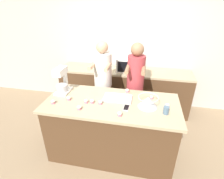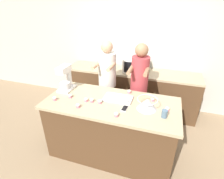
{
  "view_description": "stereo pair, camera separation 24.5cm",
  "coord_description": "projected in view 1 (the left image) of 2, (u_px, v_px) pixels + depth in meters",
  "views": [
    {
      "loc": [
        0.43,
        -2.1,
        2.26
      ],
      "look_at": [
        0.0,
        0.04,
        1.13
      ],
      "focal_mm": 28.0,
      "sensor_mm": 36.0,
      "label": 1
    },
    {
      "loc": [
        0.67,
        -2.03,
        2.26
      ],
      "look_at": [
        0.0,
        0.04,
        1.13
      ],
      "focal_mm": 28.0,
      "sensor_mm": 36.0,
      "label": 2
    }
  ],
  "objects": [
    {
      "name": "back_wall",
      "position": [
        127.0,
        46.0,
        3.83
      ],
      "size": [
        10.0,
        0.06,
        2.7
      ],
      "color": "#B2ADA3",
      "rests_on": "ground_plane"
    },
    {
      "name": "drinking_glass",
      "position": [
        166.0,
        110.0,
        2.23
      ],
      "size": [
        0.07,
        0.07,
        0.1
      ],
      "color": "slate",
      "rests_on": "island_counter"
    },
    {
      "name": "cupcake_5",
      "position": [
        127.0,
        91.0,
        2.76
      ],
      "size": [
        0.06,
        0.06,
        0.06
      ],
      "color": "#D17084",
      "rests_on": "island_counter"
    },
    {
      "name": "cupcake_1",
      "position": [
        100.0,
        102.0,
        2.44
      ],
      "size": [
        0.06,
        0.06,
        0.06
      ],
      "color": "#D17084",
      "rests_on": "island_counter"
    },
    {
      "name": "stand_mixer",
      "position": [
        62.0,
        82.0,
        2.7
      ],
      "size": [
        0.2,
        0.3,
        0.4
      ],
      "color": "white",
      "rests_on": "island_counter"
    },
    {
      "name": "cupcake_4",
      "position": [
        53.0,
        102.0,
        2.45
      ],
      "size": [
        0.06,
        0.06,
        0.06
      ],
      "color": "#D17084",
      "rests_on": "island_counter"
    },
    {
      "name": "ground_plane",
      "position": [
        111.0,
        150.0,
        2.94
      ],
      "size": [
        16.0,
        16.0,
        0.0
      ],
      "primitive_type": "plane",
      "color": "#937A5B"
    },
    {
      "name": "back_counter",
      "position": [
        124.0,
        89.0,
        3.94
      ],
      "size": [
        2.8,
        0.6,
        0.91
      ],
      "color": "#4C331E",
      "rests_on": "ground_plane"
    },
    {
      "name": "person_right",
      "position": [
        135.0,
        87.0,
        3.07
      ],
      "size": [
        0.31,
        0.49,
        1.66
      ],
      "color": "brown",
      "rests_on": "ground_plane"
    },
    {
      "name": "baking_tray",
      "position": [
        118.0,
        98.0,
        2.58
      ],
      "size": [
        0.42,
        0.25,
        0.04
      ],
      "color": "#BCBCC1",
      "rests_on": "island_counter"
    },
    {
      "name": "island_counter",
      "position": [
        111.0,
        128.0,
        2.72
      ],
      "size": [
        1.92,
        0.88,
        0.95
      ],
      "color": "#4C331E",
      "rests_on": "ground_plane"
    },
    {
      "name": "cupcake_9",
      "position": [
        120.0,
        114.0,
        2.19
      ],
      "size": [
        0.06,
        0.06,
        0.06
      ],
      "color": "#D17084",
      "rests_on": "island_counter"
    },
    {
      "name": "cupcake_2",
      "position": [
        92.0,
        101.0,
        2.47
      ],
      "size": [
        0.06,
        0.06,
        0.06
      ],
      "color": "#D17084",
      "rests_on": "island_counter"
    },
    {
      "name": "cupcake_6",
      "position": [
        152.0,
        97.0,
        2.58
      ],
      "size": [
        0.06,
        0.06,
        0.06
      ],
      "color": "#D17084",
      "rests_on": "island_counter"
    },
    {
      "name": "cupcake_7",
      "position": [
        86.0,
        101.0,
        2.47
      ],
      "size": [
        0.06,
        0.06,
        0.06
      ],
      "color": "#D17084",
      "rests_on": "island_counter"
    },
    {
      "name": "microwave_oven",
      "position": [
        129.0,
        64.0,
        3.64
      ],
      "size": [
        0.49,
        0.37,
        0.28
      ],
      "color": "silver",
      "rests_on": "back_counter"
    },
    {
      "name": "cupcake_8",
      "position": [
        69.0,
        98.0,
        2.54
      ],
      "size": [
        0.06,
        0.06,
        0.06
      ],
      "color": "#D17084",
      "rests_on": "island_counter"
    },
    {
      "name": "person_left",
      "position": [
        103.0,
        85.0,
        3.17
      ],
      "size": [
        0.33,
        0.5,
        1.66
      ],
      "color": "#232328",
      "rests_on": "ground_plane"
    },
    {
      "name": "cupcake_3",
      "position": [
        79.0,
        108.0,
        2.32
      ],
      "size": [
        0.06,
        0.06,
        0.06
      ],
      "color": "#D17084",
      "rests_on": "island_counter"
    },
    {
      "name": "cell_phone",
      "position": [
        126.0,
        108.0,
        2.36
      ],
      "size": [
        0.08,
        0.15,
        0.01
      ],
      "color": "silver",
      "rests_on": "island_counter"
    },
    {
      "name": "cupcake_0",
      "position": [
        167.0,
        105.0,
        2.37
      ],
      "size": [
        0.06,
        0.06,
        0.06
      ],
      "color": "#D17084",
      "rests_on": "island_counter"
    },
    {
      "name": "mixing_bowl",
      "position": [
        148.0,
        101.0,
        2.36
      ],
      "size": [
        0.28,
        0.28,
        0.15
      ],
      "color": "#BCBCC1",
      "rests_on": "island_counter"
    }
  ]
}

